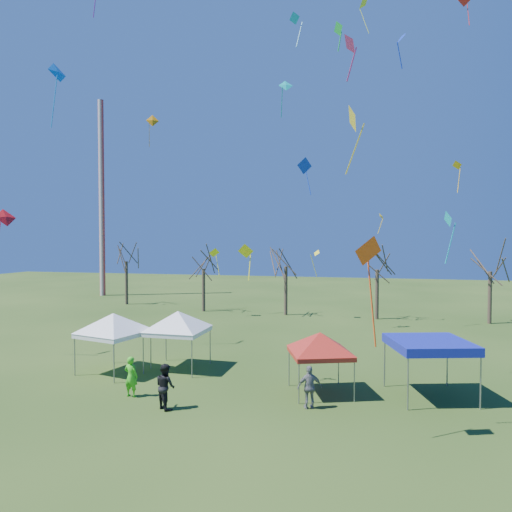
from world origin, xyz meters
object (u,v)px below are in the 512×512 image
at_px(tent_red, 320,336).
at_px(person_grey, 310,387).
at_px(tent_blue, 429,345).
at_px(person_dark, 165,386).
at_px(tree_4, 491,253).
at_px(tent_white_west, 113,317).
at_px(radio_mast, 102,198).
at_px(person_green, 131,377).
at_px(tree_3, 377,252).
at_px(tree_1, 203,254).
at_px(tent_white_mid, 178,315).
at_px(tree_0, 126,246).
at_px(tree_2, 286,249).

xyz_separation_m(tent_red, person_grey, (-0.24, -2.00, -1.76)).
height_order(tent_blue, person_dark, tent_blue).
xyz_separation_m(tree_4, tent_blue, (-7.49, -20.60, -3.66)).
distance_m(tent_white_west, person_grey, 11.47).
distance_m(radio_mast, person_green, 42.25).
xyz_separation_m(tent_white_west, person_green, (2.83, -3.25, -2.07)).
bearing_deg(person_green, tent_blue, -160.77).
bearing_deg(tree_3, tree_4, -0.26).
distance_m(tree_4, tent_white_west, 31.33).
bearing_deg(tree_1, person_dark, -73.36).
relative_size(tent_red, person_green, 1.92).
height_order(tree_1, tent_red, tree_1).
xyz_separation_m(tree_4, tent_white_west, (-23.52, -20.47, -3.07)).
xyz_separation_m(radio_mast, tent_red, (31.00, -31.27, -9.83)).
height_order(tent_white_mid, person_grey, tent_white_mid).
relative_size(tree_4, person_dark, 4.12).
relative_size(tree_0, tree_1, 1.12).
distance_m(tree_0, tree_2, 18.72).
bearing_deg(tent_white_west, person_grey, -14.37).
bearing_deg(tent_white_mid, tree_4, 42.90).
relative_size(tree_1, person_grey, 4.15).
xyz_separation_m(tree_1, tree_4, (26.12, -0.65, 0.27)).
bearing_deg(tent_blue, tree_3, 95.08).
distance_m(tent_white_west, tent_white_mid, 3.43).
height_order(tree_3, tree_4, tree_3).
bearing_deg(tree_1, tent_blue, -48.75).
xyz_separation_m(radio_mast, tree_0, (7.15, -6.62, -6.01)).
bearing_deg(person_dark, tree_4, -91.94).
bearing_deg(person_dark, tent_red, -115.97).
relative_size(tree_1, tree_2, 0.92).
bearing_deg(tent_white_mid, radio_mast, 128.35).
bearing_deg(radio_mast, tree_3, -16.31).
bearing_deg(tent_white_west, tent_blue, -0.47).
xyz_separation_m(radio_mast, person_dark, (24.81, -34.71, -11.54)).
distance_m(person_dark, person_green, 2.36).
bearing_deg(tree_0, person_dark, -57.85).
relative_size(tent_white_west, tent_white_mid, 0.97).
height_order(tree_3, tent_white_west, tree_3).
distance_m(tree_2, tent_white_mid, 19.82).
bearing_deg(tree_3, radio_mast, 163.69).
height_order(tree_4, tent_white_west, tree_4).
relative_size(tree_0, tent_white_west, 2.07).
height_order(tree_4, tent_red, tree_4).
relative_size(radio_mast, tent_red, 7.05).
xyz_separation_m(tree_3, tent_red, (-3.03, -21.31, -3.41)).
distance_m(tree_1, tree_2, 8.42).
relative_size(tree_4, tent_white_west, 1.93).
distance_m(tree_3, person_grey, 24.10).
distance_m(tree_2, tent_white_west, 21.89).
distance_m(tent_white_mid, person_dark, 6.36).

